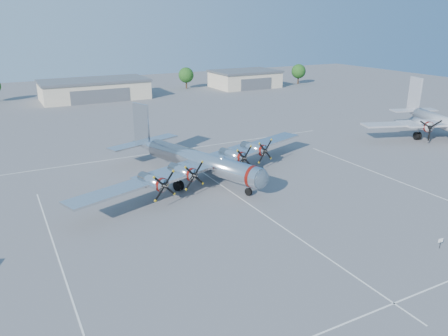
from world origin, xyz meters
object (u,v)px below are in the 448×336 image
main_bomber_b29 (196,178)px  twin_engine_east (437,137)px  hangar_center (95,89)px  tree_far_east (299,71)px  info_placard (441,242)px  hangar_east (245,79)px  tree_east (186,75)px

main_bomber_b29 → twin_engine_east: twin_engine_east is taller
hangar_center → tree_far_east: tree_far_east is taller
info_placard → hangar_east: bearing=75.9°
hangar_east → twin_engine_east: size_ratio=0.66×
main_bomber_b29 → hangar_east: bearing=35.5°
tree_far_east → twin_engine_east: bearing=-106.3°
twin_engine_east → info_placard: size_ratio=29.92×
hangar_east → tree_east: size_ratio=3.10×
info_placard → tree_east: bearing=86.1°
hangar_center → tree_far_east: bearing=-1.7°
tree_far_east → info_placard: tree_far_east is taller
twin_engine_east → hangar_east: bearing=108.5°
hangar_center → hangar_east: (48.00, 0.00, 0.00)m
hangar_east → tree_far_east: 20.15m
twin_engine_east → info_placard: 46.36m
hangar_east → info_placard: hangar_east is taller
hangar_east → twin_engine_east: hangar_east is taller
tree_east → hangar_east: bearing=-18.5°
hangar_center → main_bomber_b29: size_ratio=0.71×
tree_east → main_bomber_b29: size_ratio=0.16×
hangar_east → main_bomber_b29: hangar_east is taller
hangar_center → info_placard: size_ratio=27.24×
twin_engine_east → info_placard: twin_engine_east is taller
hangar_center → twin_engine_east: bearing=-56.5°
tree_east → main_bomber_b29: bearing=-112.5°
main_bomber_b29 → info_placard: size_ratio=38.46×
hangar_east → main_bomber_b29: bearing=-125.1°
main_bomber_b29 → twin_engine_east: (49.34, -0.87, 0.00)m
twin_engine_east → tree_far_east: bearing=92.5°
hangar_east → main_bomber_b29: 86.68m
hangar_center → main_bomber_b29: hangar_center is taller
main_bomber_b29 → info_placard: (12.51, -29.02, 0.74)m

